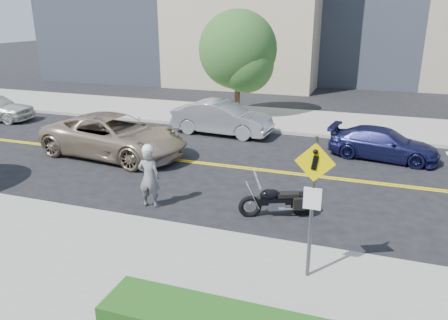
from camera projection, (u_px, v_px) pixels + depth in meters
The scene contains 10 objects.
ground_plane at pixel (219, 165), 16.09m from camera, with size 120.00×120.00×0.00m, color black.
sidewalk_near at pixel (102, 272), 9.36m from camera, with size 60.00×5.00×0.15m, color #9E9B91.
sidewalk_far at pixel (268, 119), 22.78m from camera, with size 60.00×5.00×0.15m, color #9E9B91.
pedestrian_sign at pixel (313, 195), 8.51m from camera, with size 0.78×0.08×3.00m.
motorcyclist at pixel (149, 176), 12.39m from camera, with size 0.69×0.50×1.88m.
motorcycle at pixel (278, 194), 11.93m from camera, with size 2.08×0.63×1.26m, color black, non-canonical shape.
suv at pixel (114, 136), 16.92m from camera, with size 2.68×5.82×1.62m, color tan.
parked_car_silver at pixel (222, 118), 19.99m from camera, with size 1.61×4.61×1.52m, color #AFB1B7.
parked_car_blue at pixel (383, 144), 16.66m from camera, with size 1.65×4.06×1.18m, color #191C4D.
tree_far_a at pixel (238, 50), 22.52m from camera, with size 4.06×4.06×5.55m.
Camera 1 is at (5.13, -14.29, 5.35)m, focal length 35.00 mm.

